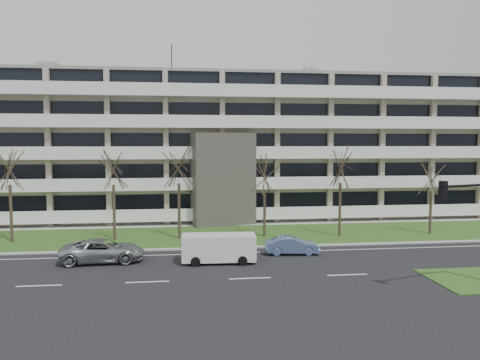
{
  "coord_description": "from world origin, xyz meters",
  "views": [
    {
      "loc": [
        -3.89,
        -26.93,
        8.01
      ],
      "look_at": [
        0.63,
        10.0,
        5.08
      ],
      "focal_mm": 35.0,
      "sensor_mm": 36.0,
      "label": 1
    }
  ],
  "objects": [
    {
      "name": "apartment_building",
      "position": [
        -0.01,
        25.32,
        7.61
      ],
      "size": [
        60.5,
        15.1,
        18.75
      ],
      "color": "tan",
      "rests_on": "ground"
    },
    {
      "name": "lane_edge_line",
      "position": [
        0.0,
        6.5,
        0.01
      ],
      "size": [
        90.0,
        0.12,
        0.01
      ],
      "primitive_type": "cube",
      "color": "white",
      "rests_on": "ground"
    },
    {
      "name": "grass_verge",
      "position": [
        0.0,
        13.0,
        0.03
      ],
      "size": [
        90.0,
        10.0,
        0.06
      ],
      "primitive_type": "cube",
      "color": "#2C541C",
      "rests_on": "ground"
    },
    {
      "name": "tree_3",
      "position": [
        -4.24,
        12.03,
        6.51
      ],
      "size": [
        4.18,
        4.18,
        8.37
      ],
      "color": "#382B21",
      "rests_on": "ground"
    },
    {
      "name": "white_van",
      "position": [
        -1.49,
        3.91,
        1.14
      ],
      "size": [
        4.99,
        2.21,
        1.9
      ],
      "rotation": [
        0.0,
        0.0,
        -0.05
      ],
      "color": "white",
      "rests_on": "ground"
    },
    {
      "name": "tree_4",
      "position": [
        3.0,
        12.09,
        5.63
      ],
      "size": [
        3.62,
        3.62,
        7.25
      ],
      "color": "#382B21",
      "rests_on": "ground"
    },
    {
      "name": "tree_2",
      "position": [
        -9.55,
        12.16,
        6.41
      ],
      "size": [
        4.12,
        4.12,
        8.24
      ],
      "color": "#382B21",
      "rests_on": "ground"
    },
    {
      "name": "tree_1",
      "position": [
        -17.64,
        12.22,
        6.51
      ],
      "size": [
        4.19,
        4.19,
        8.37
      ],
      "color": "#382B21",
      "rests_on": "ground"
    },
    {
      "name": "curb",
      "position": [
        0.0,
        8.0,
        0.06
      ],
      "size": [
        90.0,
        0.35,
        0.12
      ],
      "primitive_type": "cube",
      "color": "#B2B2AD",
      "rests_on": "ground"
    },
    {
      "name": "tree_5",
      "position": [
        9.46,
        11.5,
        6.42
      ],
      "size": [
        4.13,
        4.13,
        8.25
      ],
      "color": "#382B21",
      "rests_on": "ground"
    },
    {
      "name": "blue_sedan",
      "position": [
        3.89,
        5.66,
        0.64
      ],
      "size": [
        3.97,
        1.67,
        1.28
      ],
      "primitive_type": "imported",
      "rotation": [
        0.0,
        0.0,
        1.49
      ],
      "color": "#7490CA",
      "rests_on": "ground"
    },
    {
      "name": "tree_6",
      "position": [
        17.71,
        11.46,
        5.27
      ],
      "size": [
        3.39,
        3.39,
        6.78
      ],
      "color": "#382B21",
      "rests_on": "ground"
    },
    {
      "name": "silver_pickup",
      "position": [
        -9.32,
        5.03,
        0.77
      ],
      "size": [
        5.65,
        2.78,
        1.54
      ],
      "primitive_type": "imported",
      "rotation": [
        0.0,
        0.0,
        1.61
      ],
      "color": "#A7A9AE",
      "rests_on": "ground"
    },
    {
      "name": "sidewalk",
      "position": [
        0.0,
        18.5,
        0.04
      ],
      "size": [
        90.0,
        2.0,
        0.08
      ],
      "primitive_type": "cube",
      "color": "#B2B2AD",
      "rests_on": "ground"
    },
    {
      "name": "ground",
      "position": [
        0.0,
        0.0,
        0.0
      ],
      "size": [
        160.0,
        160.0,
        0.0
      ],
      "primitive_type": "plane",
      "color": "black",
      "rests_on": "ground"
    }
  ]
}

